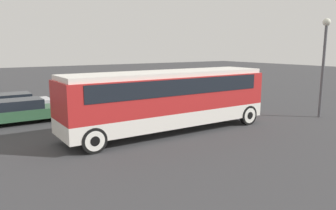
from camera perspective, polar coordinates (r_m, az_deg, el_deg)
The scene contains 6 objects.
ground_plane at distance 16.34m, azimuth 0.00°, elevation -4.67°, with size 120.00×120.00×0.00m, color #38383A.
tour_bus at distance 16.03m, azimuth 0.29°, elevation 1.66°, with size 10.60×2.60×3.00m.
parked_car_near at distance 19.79m, azimuth -24.07°, elevation -0.95°, with size 4.53×1.83×1.33m.
parked_car_mid at distance 25.10m, azimuth -3.41°, elevation 2.18°, with size 4.77×1.81×1.42m.
parked_car_far at distance 21.98m, azimuth -25.36°, elevation 0.08°, with size 4.29×1.88×1.39m.
lamp_post at distance 21.29m, azimuth 25.55°, elevation 8.11°, with size 0.44×0.44×5.78m.
Camera 1 is at (-8.76, -13.14, 4.17)m, focal length 35.00 mm.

